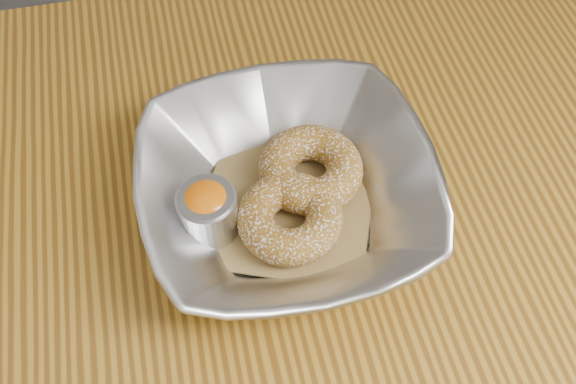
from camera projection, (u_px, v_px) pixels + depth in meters
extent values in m
cube|color=#8F601A|center=(268.00, 296.00, 0.57)|extent=(1.20, 0.80, 0.04)
cube|color=brown|center=(544.00, 153.00, 1.14)|extent=(0.06, 0.06, 0.71)
imported|color=silver|center=(288.00, 191.00, 0.57)|extent=(0.25, 0.25, 0.06)
cube|color=olive|center=(288.00, 206.00, 0.59)|extent=(0.19, 0.19, 0.00)
torus|color=#935F1A|center=(310.00, 169.00, 0.59)|extent=(0.11, 0.11, 0.03)
torus|color=#935F1A|center=(290.00, 218.00, 0.56)|extent=(0.10, 0.10, 0.03)
cylinder|color=silver|center=(208.00, 213.00, 0.56)|extent=(0.05, 0.05, 0.04)
cylinder|color=gray|center=(208.00, 210.00, 0.56)|extent=(0.05, 0.05, 0.04)
ellipsoid|color=orange|center=(206.00, 202.00, 0.55)|extent=(0.04, 0.04, 0.03)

